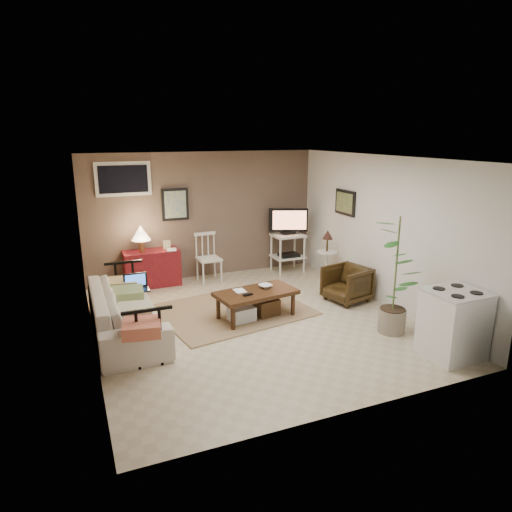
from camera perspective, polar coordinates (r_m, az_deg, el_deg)
name	(u,v)px	position (r m, az deg, el deg)	size (l,w,h in m)	color
floor	(253,321)	(6.91, -0.34, -8.16)	(5.00, 5.00, 0.00)	#C1B293
art_back	(175,204)	(8.65, -10.07, 6.37)	(0.50, 0.03, 0.60)	black
art_right	(345,203)	(8.42, 11.09, 6.57)	(0.03, 0.60, 0.45)	black
window	(123,179)	(8.44, -16.27, 9.22)	(0.96, 0.03, 0.60)	silver
rug	(232,310)	(7.31, -2.97, -6.76)	(2.23, 1.78, 0.02)	#9C855A
coffee_table	(255,302)	(6.93, -0.07, -5.81)	(1.28, 0.79, 0.46)	#3E2511
sofa	(125,304)	(6.61, -16.04, -5.78)	(2.25, 0.66, 0.88)	beige
sofa_pillows	(131,303)	(6.34, -15.33, -5.67)	(0.43, 2.14, 0.15)	beige
sofa_end_rails	(135,307)	(6.64, -14.89, -6.16)	(0.60, 2.24, 0.76)	black
laptop	(136,285)	(6.95, -14.75, -3.52)	(0.35, 0.25, 0.24)	black
red_console	(151,265)	(8.56, -12.99, -1.09)	(1.00, 0.44, 1.15)	maroon
spindle_chair	(209,259)	(8.66, -5.96, -0.37)	(0.43, 0.43, 0.92)	silver
tv_stand	(288,239)	(9.16, 4.03, 2.19)	(0.74, 0.50, 1.30)	silver
side_table	(327,250)	(8.53, 8.86, 0.69)	(0.38, 0.38, 1.02)	silver
armchair	(347,282)	(7.75, 11.29, -3.24)	(0.64, 0.60, 0.66)	#2F1F0D
potted_plant	(396,271)	(6.54, 17.08, -1.83)	(0.42, 0.42, 1.69)	gray
stove	(453,324)	(6.24, 23.46, -7.79)	(0.67, 0.63, 0.88)	silver
bowl	(265,281)	(7.00, 1.19, -3.19)	(0.20, 0.05, 0.20)	#3E2511
book_table	(235,285)	(6.80, -2.68, -3.69)	(0.16, 0.02, 0.22)	#3E2511
book_console	(167,245)	(8.41, -11.12, 1.41)	(0.17, 0.02, 0.23)	#3E2511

